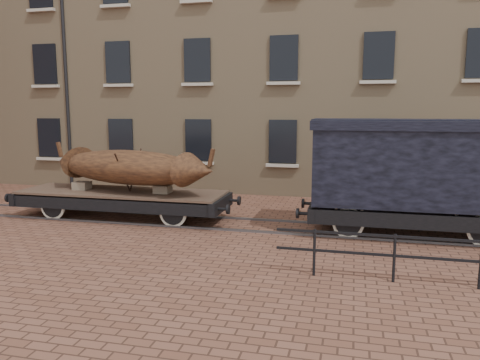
# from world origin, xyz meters

# --- Properties ---
(ground) EXTENTS (90.00, 90.00, 0.00)m
(ground) POSITION_xyz_m (0.00, 0.00, 0.00)
(ground) COLOR brown
(warehouse_cream) EXTENTS (40.00, 10.19, 14.00)m
(warehouse_cream) POSITION_xyz_m (3.00, 9.99, 7.00)
(warehouse_cream) COLOR tan
(warehouse_cream) RESTS_ON ground
(rail_track) EXTENTS (30.00, 1.52, 0.06)m
(rail_track) POSITION_xyz_m (0.00, 0.00, 0.03)
(rail_track) COLOR #59595E
(rail_track) RESTS_ON ground
(flatcar_wagon) EXTENTS (7.47, 2.03, 1.13)m
(flatcar_wagon) POSITION_xyz_m (-3.42, 0.00, 0.70)
(flatcar_wagon) COLOR brown
(flatcar_wagon) RESTS_ON ground
(iron_boat) EXTENTS (6.13, 2.82, 1.49)m
(iron_boat) POSITION_xyz_m (-3.12, -0.00, 1.66)
(iron_boat) COLOR brown
(iron_boat) RESTS_ON flatcar_wagon
(goods_van) EXTENTS (6.19, 2.26, 3.20)m
(goods_van) POSITION_xyz_m (5.34, 0.00, 2.01)
(goods_van) COLOR black
(goods_van) RESTS_ON ground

